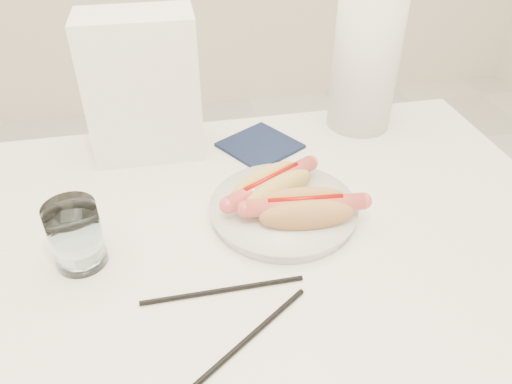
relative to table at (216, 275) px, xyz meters
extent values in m
cube|color=white|center=(0.00, 0.00, 0.04)|extent=(1.20, 0.80, 0.04)
cylinder|color=silver|center=(0.54, 0.34, -0.34)|extent=(0.04, 0.04, 0.71)
cylinder|color=silver|center=(0.12, 0.06, 0.07)|extent=(0.29, 0.29, 0.02)
ellipsoid|color=#D5AF55|center=(0.12, 0.07, 0.10)|extent=(0.15, 0.10, 0.05)
ellipsoid|color=#D5AF55|center=(0.10, 0.10, 0.10)|extent=(0.15, 0.10, 0.05)
ellipsoid|color=#D5AF55|center=(0.11, 0.08, 0.09)|extent=(0.14, 0.11, 0.03)
cylinder|color=#D94E4C|center=(0.11, 0.08, 0.11)|extent=(0.17, 0.11, 0.03)
cylinder|color=#990A05|center=(0.11, 0.08, 0.12)|extent=(0.10, 0.06, 0.01)
ellipsoid|color=#BD824A|center=(0.14, 0.00, 0.10)|extent=(0.15, 0.05, 0.05)
ellipsoid|color=#BD824A|center=(0.15, 0.03, 0.10)|extent=(0.15, 0.05, 0.05)
ellipsoid|color=#BD824A|center=(0.15, 0.01, 0.09)|extent=(0.14, 0.07, 0.03)
cylinder|color=#D5514B|center=(0.15, 0.01, 0.11)|extent=(0.19, 0.05, 0.03)
cylinder|color=#990A05|center=(0.15, 0.01, 0.12)|extent=(0.12, 0.02, 0.01)
cylinder|color=white|center=(-0.20, 0.01, 0.11)|extent=(0.07, 0.07, 0.10)
cylinder|color=black|center=(0.00, -0.09, 0.06)|extent=(0.23, 0.01, 0.01)
cylinder|color=black|center=(0.01, -0.18, 0.06)|extent=(0.20, 0.14, 0.01)
cube|color=white|center=(-0.08, 0.31, 0.19)|extent=(0.21, 0.12, 0.27)
cube|color=#111A35|center=(0.13, 0.27, 0.06)|extent=(0.18, 0.18, 0.01)
cylinder|color=silver|center=(0.36, 0.33, 0.21)|extent=(0.17, 0.17, 0.30)
camera|label=1|loc=(-0.05, -0.57, 0.59)|focal=35.05mm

